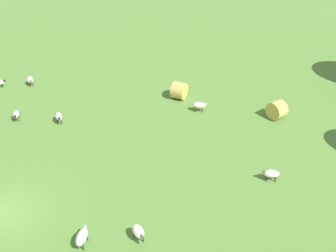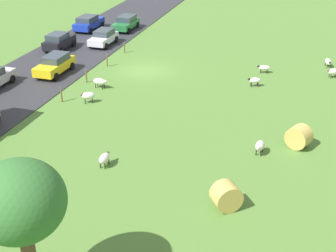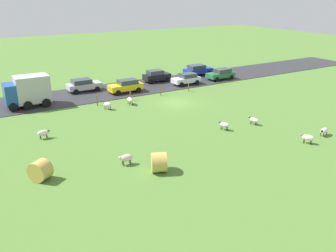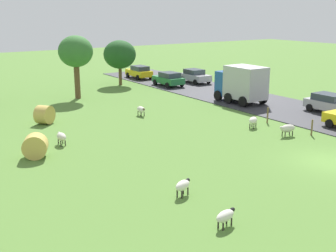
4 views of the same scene
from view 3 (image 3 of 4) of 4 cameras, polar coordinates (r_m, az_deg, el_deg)
The scene contains 23 objects.
ground_plane at distance 41.78m, azimuth 1.39°, elevation 3.76°, with size 160.00×160.00×0.00m, color #517A33.
road_strip at distance 49.13m, azimuth -4.08°, elevation 6.33°, with size 8.00×80.00×0.06m, color #2D2D33.
sheep_0 at distance 32.49m, azimuth 21.53°, elevation -1.76°, with size 1.15×0.93×0.80m.
sheep_1 at distance 33.13m, azimuth -19.38°, elevation -1.07°, with size 0.54×1.10×0.79m.
sheep_2 at distance 39.70m, azimuth -9.71°, elevation 3.41°, with size 1.13×0.96×0.84m.
sheep_3 at distance 35.59m, azimuth 13.63°, elevation 0.95°, with size 1.18×0.66×0.70m.
sheep_4 at distance 34.87m, azimuth 23.78°, elevation -0.71°, with size 0.77×1.32×0.72m.
sheep_5 at distance 26.75m, azimuth -6.74°, elevation -5.11°, with size 0.60×1.14×0.83m.
sheep_6 at distance 41.14m, azimuth -6.11°, elevation 4.19°, with size 1.32×0.71×0.84m.
sheep_7 at distance 33.62m, azimuth 9.02°, elevation 0.21°, with size 1.12×0.79×0.77m.
hay_bale_0 at distance 25.55m, azimuth -1.45°, elevation -5.85°, with size 1.44×1.44×1.07m, color tan.
hay_bale_1 at distance 25.95m, azimuth -19.82°, elevation -6.73°, with size 1.44×1.44×1.04m, color tan.
fence_post_0 at distance 46.85m, azimuth 3.31°, elevation 6.25°, with size 0.12×0.12×1.03m, color brown.
fence_post_1 at distance 44.69m, azimuth -1.17°, elevation 5.66°, with size 0.12×0.12×1.16m, color brown.
fence_post_2 at distance 42.85m, azimuth -6.06°, elevation 4.87°, with size 0.12×0.12×1.14m, color brown.
fence_post_3 at distance 41.34m, azimuth -11.34°, elevation 4.06°, with size 0.12×0.12×1.22m, color brown.
truck_0 at distance 42.74m, azimuth -21.58°, elevation 5.33°, with size 2.76×4.79×3.45m.
car_0 at distance 46.27m, azimuth -6.76°, elevation 6.45°, with size 2.02×4.34×1.61m.
car_3 at distance 47.73m, azimuth -13.42°, elevation 6.45°, with size 2.21×4.31×1.59m.
car_4 at distance 51.60m, azimuth -1.88°, elevation 8.08°, with size 2.01×3.81×1.68m.
car_5 at distance 50.11m, azimuth 3.00°, elevation 7.60°, with size 1.97×3.97×1.53m.
car_6 at distance 55.99m, azimuth 4.79°, elevation 8.99°, with size 2.13×4.48×1.61m.
car_8 at distance 53.68m, azimuth 8.51°, elevation 8.30°, with size 2.07×4.19×1.54m.
Camera 3 is at (-33.82, 21.35, 12.09)m, focal length 37.96 mm.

